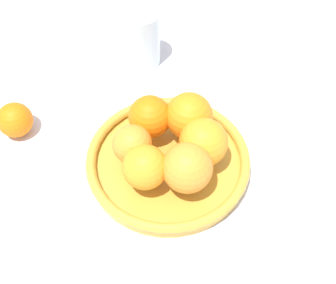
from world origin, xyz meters
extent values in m
plane|color=silver|center=(0.00, 0.00, 0.00)|extent=(4.00, 4.00, 0.00)
cylinder|color=gold|center=(0.00, 0.00, 0.01)|extent=(0.28, 0.28, 0.02)
torus|color=gold|center=(0.00, 0.00, 0.02)|extent=(0.28, 0.28, 0.02)
sphere|color=orange|center=(-0.02, 0.06, 0.07)|extent=(0.07, 0.07, 0.07)
sphere|color=orange|center=(-0.06, 0.02, 0.07)|extent=(0.07, 0.07, 0.07)
sphere|color=orange|center=(-0.04, -0.04, 0.07)|extent=(0.08, 0.08, 0.08)
sphere|color=orange|center=(0.01, -0.06, 0.07)|extent=(0.08, 0.08, 0.08)
sphere|color=orange|center=(0.06, -0.02, 0.07)|extent=(0.08, 0.08, 0.08)
sphere|color=orange|center=(0.04, 0.05, 0.07)|extent=(0.07, 0.07, 0.07)
sphere|color=orange|center=(0.00, 0.29, 0.03)|extent=(0.06, 0.06, 0.06)
cylinder|color=silver|center=(0.25, 0.13, 0.06)|extent=(0.07, 0.07, 0.12)
camera|label=1|loc=(-0.45, -0.13, 0.68)|focal=50.00mm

